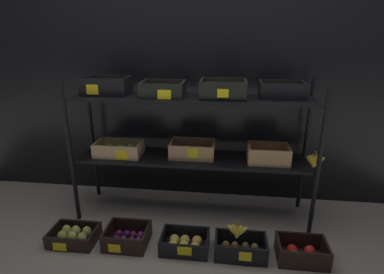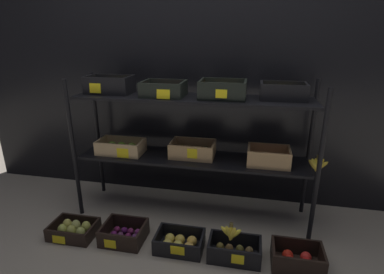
# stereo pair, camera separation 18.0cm
# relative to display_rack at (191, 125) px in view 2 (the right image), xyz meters

# --- Properties ---
(ground_plane) EXTENTS (10.00, 10.00, 0.00)m
(ground_plane) POSITION_rel_display_rack_xyz_m (0.01, -0.00, -0.77)
(ground_plane) COLOR gray
(storefront_wall) EXTENTS (4.21, 0.12, 1.82)m
(storefront_wall) POSITION_rel_display_rack_xyz_m (0.01, 0.39, 0.14)
(storefront_wall) COLOR black
(storefront_wall) RESTS_ON ground_plane
(display_rack) EXTENTS (1.95, 0.42, 1.12)m
(display_rack) POSITION_rel_display_rack_xyz_m (0.00, 0.00, 0.00)
(display_rack) COLOR black
(display_rack) RESTS_ON ground_plane
(crate_ground_pear) EXTENTS (0.33, 0.24, 0.10)m
(crate_ground_pear) POSITION_rel_display_rack_xyz_m (-0.79, -0.48, -0.72)
(crate_ground_pear) COLOR black
(crate_ground_pear) RESTS_ON ground_plane
(crate_ground_plum) EXTENTS (0.30, 0.26, 0.13)m
(crate_ground_plum) POSITION_rel_display_rack_xyz_m (-0.40, -0.46, -0.72)
(crate_ground_plum) COLOR black
(crate_ground_plum) RESTS_ON ground_plane
(crate_ground_apple_gold) EXTENTS (0.33, 0.23, 0.12)m
(crate_ground_apple_gold) POSITION_rel_display_rack_xyz_m (0.01, -0.47, -0.72)
(crate_ground_apple_gold) COLOR black
(crate_ground_apple_gold) RESTS_ON ground_plane
(crate_ground_kiwi) EXTENTS (0.35, 0.21, 0.13)m
(crate_ground_kiwi) POSITION_rel_display_rack_xyz_m (0.40, -0.48, -0.72)
(crate_ground_kiwi) COLOR black
(crate_ground_kiwi) RESTS_ON ground_plane
(crate_ground_apple_red) EXTENTS (0.32, 0.22, 0.14)m
(crate_ground_apple_red) POSITION_rel_display_rack_xyz_m (0.80, -0.48, -0.72)
(crate_ground_apple_red) COLOR black
(crate_ground_apple_red) RESTS_ON ground_plane
(banana_bunch_loose) EXTENTS (0.16, 0.04, 0.14)m
(banana_bunch_loose) POSITION_rel_display_rack_xyz_m (0.37, -0.48, -0.57)
(banana_bunch_loose) COLOR brown
(banana_bunch_loose) RESTS_ON crate_ground_kiwi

